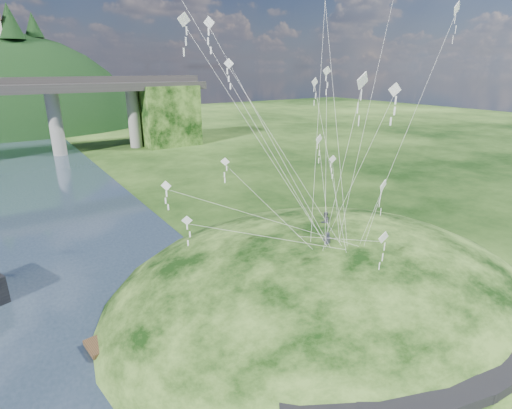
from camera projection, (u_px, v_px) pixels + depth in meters
ground at (255, 343)px, 25.73m from camera, size 320.00×320.00×0.00m
grass_hill at (325, 309)px, 31.96m from camera, size 36.00×32.00×13.00m
footpath at (473, 360)px, 21.25m from camera, size 22.29×5.84×0.83m
wooden_dock at (175, 313)px, 28.22m from camera, size 12.23×3.33×0.86m
kite_flyers at (326, 218)px, 30.92m from camera, size 3.68×3.94×1.83m
kite_swarm at (297, 95)px, 27.85m from camera, size 21.34×16.80×21.46m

